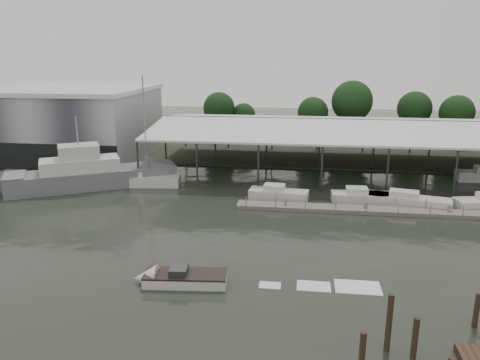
# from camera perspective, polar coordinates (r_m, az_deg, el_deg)

# --- Properties ---
(ground) EXTENTS (200.00, 200.00, 0.00)m
(ground) POSITION_cam_1_polar(r_m,az_deg,el_deg) (39.78, -3.79, -7.70)
(ground) COLOR #252B23
(ground) RESTS_ON ground
(land_strip_far) EXTENTS (140.00, 30.00, 0.30)m
(land_strip_far) POSITION_cam_1_polar(r_m,az_deg,el_deg) (79.71, 2.24, 4.15)
(land_strip_far) COLOR #393F2F
(land_strip_far) RESTS_ON ground
(storage_warehouse) EXTENTS (24.50, 20.50, 10.50)m
(storage_warehouse) POSITION_cam_1_polar(r_m,az_deg,el_deg) (75.47, -20.51, 6.56)
(storage_warehouse) COLOR #9FA3A9
(storage_warehouse) RESTS_ON ground
(covered_boat_shed) EXTENTS (58.24, 24.00, 6.96)m
(covered_boat_shed) POSITION_cam_1_polar(r_m,az_deg,el_deg) (65.21, 16.17, 6.43)
(covered_boat_shed) COLOR white
(covered_boat_shed) RESTS_ON ground
(floating_dock) EXTENTS (28.00, 2.00, 1.40)m
(floating_dock) POSITION_cam_1_polar(r_m,az_deg,el_deg) (48.91, 16.19, -3.58)
(floating_dock) COLOR slate
(floating_dock) RESTS_ON ground
(grey_trawler) EXTENTS (19.03, 13.04, 8.84)m
(grey_trawler) POSITION_cam_1_polar(r_m,az_deg,el_deg) (58.07, -17.59, 0.69)
(grey_trawler) COLOR slate
(grey_trawler) RESTS_ON ground
(white_sailboat) EXTENTS (8.78, 3.62, 13.19)m
(white_sailboat) POSITION_cam_1_polar(r_m,az_deg,el_deg) (57.44, -11.74, -0.01)
(white_sailboat) COLOR silver
(white_sailboat) RESTS_ON ground
(speedboat_underway) EXTENTS (17.41, 3.66, 2.00)m
(speedboat_underway) POSITION_cam_1_polar(r_m,az_deg,el_deg) (33.38, -7.59, -11.81)
(speedboat_underway) COLOR silver
(speedboat_underway) RESTS_ON ground
(moored_cruiser_0) EXTENTS (6.59, 2.85, 1.70)m
(moored_cruiser_0) POSITION_cam_1_polar(r_m,az_deg,el_deg) (51.14, 4.67, -1.70)
(moored_cruiser_0) COLOR silver
(moored_cruiser_0) RESTS_ON ground
(moored_cruiser_1) EXTENTS (6.36, 2.49, 1.70)m
(moored_cruiser_1) POSITION_cam_1_polar(r_m,az_deg,el_deg) (51.55, 14.49, -2.01)
(moored_cruiser_1) COLOR silver
(moored_cruiser_1) RESTS_ON ground
(moored_cruiser_2) EXTENTS (8.61, 4.07, 1.70)m
(moored_cruiser_2) POSITION_cam_1_polar(r_m,az_deg,el_deg) (51.75, 19.77, -2.37)
(moored_cruiser_2) COLOR silver
(moored_cruiser_2) RESTS_ON ground
(mooring_pilings) EXTENTS (7.42, 8.83, 3.93)m
(mooring_pilings) POSITION_cam_1_polar(r_m,az_deg,el_deg) (26.34, 21.00, -19.25)
(mooring_pilings) COLOR #352A1A
(mooring_pilings) RESTS_ON ground
(horizon_tree_line) EXTENTS (71.58, 9.36, 10.79)m
(horizon_tree_line) POSITION_cam_1_polar(r_m,az_deg,el_deg) (85.93, 18.04, 8.08)
(horizon_tree_line) COLOR black
(horizon_tree_line) RESTS_ON ground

